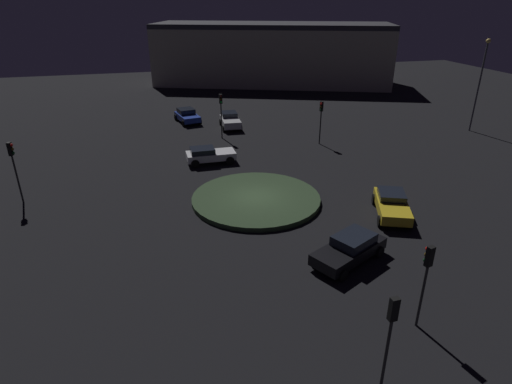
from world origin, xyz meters
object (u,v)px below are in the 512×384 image
at_px(traffic_light_south, 13,161).
at_px(streetlamp_north, 481,77).
at_px(traffic_light_east, 426,270).
at_px(traffic_light_east_near, 391,324).
at_px(car_yellow, 392,204).
at_px(car_white, 209,155).
at_px(traffic_light_northwest, 321,114).
at_px(traffic_light_west, 221,107).
at_px(car_blue, 187,116).
at_px(car_silver, 230,120).
at_px(store_building, 272,54).
at_px(car_black, 350,248).

distance_m(traffic_light_south, streetlamp_north, 42.33).
distance_m(traffic_light_south, traffic_light_east, 25.92).
distance_m(traffic_light_east, traffic_light_east_near, 3.89).
distance_m(car_yellow, streetlamp_north, 23.98).
relative_size(car_white, traffic_light_northwest, 1.00).
xyz_separation_m(car_white, traffic_light_west, (-6.55, 2.32, 2.37)).
bearing_deg(car_blue, car_silver, 40.87).
bearing_deg(traffic_light_east_near, traffic_light_northwest, -19.60).
bearing_deg(store_building, car_yellow, 103.88).
relative_size(car_black, traffic_light_east, 1.21).
distance_m(traffic_light_west, traffic_light_northwest, 9.65).
relative_size(car_blue, store_building, 0.11).
bearing_deg(car_yellow, car_black, -27.54).
height_order(car_black, traffic_light_northwest, traffic_light_northwest).
xyz_separation_m(car_yellow, traffic_light_northwest, (-14.79, 1.10, 2.17)).
bearing_deg(car_white, car_blue, 91.42).
distance_m(traffic_light_northwest, streetlamp_north, 17.26).
xyz_separation_m(car_white, store_building, (-33.44, 15.50, 3.85)).
xyz_separation_m(car_silver, traffic_light_east, (31.97, 1.63, 2.05)).
bearing_deg(traffic_light_east, traffic_light_northwest, -27.39).
bearing_deg(traffic_light_west, car_blue, -157.12).
relative_size(car_black, traffic_light_east_near, 1.22).
distance_m(car_yellow, traffic_light_south, 24.97).
distance_m(car_silver, streetlamp_north, 25.78).
distance_m(traffic_light_east_near, store_building, 59.21).
bearing_deg(car_white, traffic_light_northwest, 12.13).
xyz_separation_m(car_yellow, store_building, (-45.84, 5.58, 3.83)).
relative_size(traffic_light_south, traffic_light_east, 1.09).
bearing_deg(car_black, car_white, -100.72).
bearing_deg(car_silver, store_building, 156.74).
relative_size(car_black, traffic_light_south, 1.11).
relative_size(traffic_light_west, traffic_light_east, 1.10).
distance_m(car_silver, store_building, 26.36).
bearing_deg(car_white, car_black, -73.52).
height_order(car_blue, streetlamp_north, streetlamp_north).
xyz_separation_m(traffic_light_south, store_building, (-37.82, 29.11, 1.51)).
distance_m(car_black, traffic_light_west, 23.39).
bearing_deg(car_black, traffic_light_east, 68.91).
relative_size(car_silver, traffic_light_west, 0.90).
bearing_deg(traffic_light_east_near, traffic_light_west, -1.55).
bearing_deg(car_silver, car_blue, -124.33).
height_order(car_silver, traffic_light_south, traffic_light_south).
bearing_deg(traffic_light_east, traffic_light_west, -8.20).
distance_m(car_black, traffic_light_east, 5.74).
relative_size(traffic_light_east, streetlamp_north, 0.43).
bearing_deg(car_blue, store_building, 130.12).
height_order(traffic_light_northwest, traffic_light_south, traffic_light_south).
xyz_separation_m(car_silver, traffic_light_east_near, (34.38, -1.41, 2.02)).
relative_size(car_silver, car_white, 0.96).
height_order(car_white, traffic_light_northwest, traffic_light_northwest).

